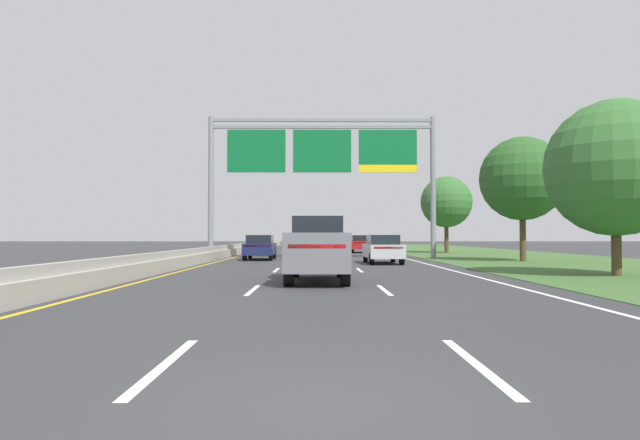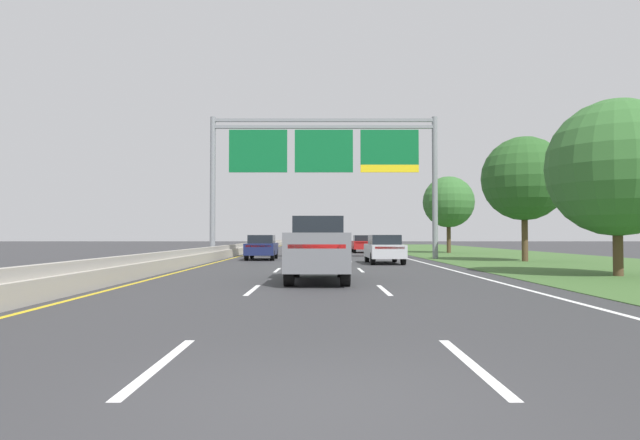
% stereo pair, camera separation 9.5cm
% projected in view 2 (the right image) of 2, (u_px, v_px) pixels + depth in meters
% --- Properties ---
extents(ground_plane, '(220.00, 220.00, 0.00)m').
position_uv_depth(ground_plane, '(318.00, 257.00, 40.06)').
color(ground_plane, '#333335').
extents(lane_striping, '(11.96, 106.00, 0.01)m').
position_uv_depth(lane_striping, '(318.00, 257.00, 39.60)').
color(lane_striping, white).
rests_on(lane_striping, ground).
extents(grass_verge_right, '(14.00, 110.00, 0.02)m').
position_uv_depth(grass_verge_right, '(511.00, 257.00, 40.08)').
color(grass_verge_right, '#3D602D').
rests_on(grass_verge_right, ground).
extents(median_barrier_concrete, '(0.60, 110.00, 0.85)m').
position_uv_depth(median_barrier_concrete, '(227.00, 252.00, 40.06)').
color(median_barrier_concrete, '#A8A399').
rests_on(median_barrier_concrete, ground).
extents(overhead_sign_gantry, '(15.06, 0.42, 9.42)m').
position_uv_depth(overhead_sign_gantry, '(323.00, 158.00, 36.56)').
color(overhead_sign_gantry, gray).
rests_on(overhead_sign_gantry, ground).
extents(pickup_truck_grey, '(2.05, 5.42, 2.20)m').
position_uv_depth(pickup_truck_grey, '(317.00, 249.00, 18.67)').
color(pickup_truck_grey, slate).
rests_on(pickup_truck_grey, ground).
extents(car_red_right_lane_sedan, '(1.82, 4.40, 1.57)m').
position_uv_depth(car_red_right_lane_sedan, '(361.00, 243.00, 50.30)').
color(car_red_right_lane_sedan, maroon).
rests_on(car_red_right_lane_sedan, ground).
extents(car_silver_right_lane_sedan, '(1.90, 4.43, 1.57)m').
position_uv_depth(car_silver_right_lane_sedan, '(383.00, 249.00, 30.56)').
color(car_silver_right_lane_sedan, '#B2B5BA').
rests_on(car_silver_right_lane_sedan, ground).
extents(car_navy_left_lane_sedan, '(1.86, 4.42, 1.57)m').
position_uv_depth(car_navy_left_lane_sedan, '(261.00, 247.00, 35.41)').
color(car_navy_left_lane_sedan, '#161E47').
rests_on(car_navy_left_lane_sedan, ground).
extents(roadside_tree_near, '(5.17, 5.17, 6.68)m').
position_uv_depth(roadside_tree_near, '(615.00, 168.00, 20.90)').
color(roadside_tree_near, '#4C3823').
rests_on(roadside_tree_near, ground).
extents(roadside_tree_mid, '(4.97, 4.97, 7.40)m').
position_uv_depth(roadside_tree_mid, '(523.00, 179.00, 32.78)').
color(roadside_tree_mid, '#4C3823').
rests_on(roadside_tree_mid, ground).
extents(roadside_tree_far, '(4.51, 4.51, 6.76)m').
position_uv_depth(roadside_tree_far, '(447.00, 202.00, 48.80)').
color(roadside_tree_far, '#4C3823').
rests_on(roadside_tree_far, ground).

